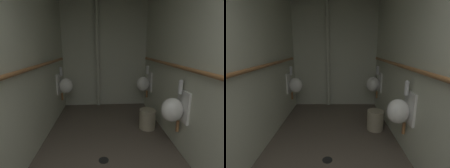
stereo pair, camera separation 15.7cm
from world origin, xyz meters
The scene contains 12 objects.
floor centered at (0.00, 2.12, -0.04)m, with size 2.22×4.35×0.08m, color brown.
wall_left centered at (-1.08, 2.12, 1.30)m, with size 0.06×4.35×2.60m, color beige.
wall_right centered at (1.08, 2.12, 1.30)m, with size 0.06×4.35×2.60m, color beige.
wall_back centered at (0.00, 4.26, 1.30)m, with size 2.22×0.06×2.60m, color beige.
urinal_left_mid centered at (-0.90, 3.64, 0.68)m, with size 0.32×0.30×0.76m.
urinal_right_mid centered at (0.90, 2.12, 0.68)m, with size 0.32×0.30×0.76m.
urinal_right_far centered at (0.90, 3.73, 0.68)m, with size 0.32×0.30×0.76m.
supply_pipe_left centered at (-0.99, 2.11, 1.25)m, with size 0.06×3.52×0.06m.
supply_pipe_right centered at (0.99, 2.13, 1.25)m, with size 0.06×3.66×0.06m.
standpipe_back_wall centered at (-0.18, 4.15, 1.30)m, with size 0.09×0.09×2.55m, color beige.
floor_drain centered at (-0.07, 2.01, 0.00)m, with size 0.14×0.14×0.01m, color black.
waste_bin centered at (0.77, 2.87, 0.18)m, with size 0.30×0.30×0.37m, color #9E937A.
Camera 1 is at (-0.09, 0.06, 1.53)m, focal length 26.21 mm.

